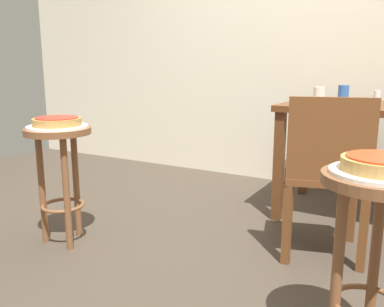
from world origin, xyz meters
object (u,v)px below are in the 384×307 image
at_px(serving_plate_foreground, 381,173).
at_px(condiment_shaker, 377,98).
at_px(cup_far_edge, 343,93).
at_px(stool_foreground, 375,229).
at_px(pizza_foreground, 382,164).
at_px(stool_middle, 60,160).
at_px(dining_table, 363,122).
at_px(cup_near_edge, 319,95).
at_px(serving_plate_middle, 57,127).
at_px(wooden_chair, 326,172).
at_px(pizza_middle, 57,121).

xyz_separation_m(serving_plate_foreground, condiment_shaker, (-0.17, 1.46, 0.13)).
bearing_deg(cup_far_edge, stool_foreground, -76.24).
distance_m(stool_foreground, condiment_shaker, 1.50).
xyz_separation_m(serving_plate_foreground, pizza_foreground, (0.00, 0.00, 0.03)).
distance_m(stool_middle, dining_table, 1.89).
relative_size(stool_foreground, dining_table, 0.67).
xyz_separation_m(dining_table, condiment_shaker, (0.07, -0.01, 0.16)).
bearing_deg(dining_table, serving_plate_foreground, -80.81).
distance_m(pizza_foreground, dining_table, 1.49).
height_order(dining_table, cup_near_edge, cup_near_edge).
height_order(serving_plate_middle, dining_table, dining_table).
height_order(cup_far_edge, wooden_chair, cup_far_edge).
relative_size(dining_table, cup_far_edge, 8.81).
relative_size(serving_plate_middle, dining_table, 0.33).
bearing_deg(stool_middle, pizza_foreground, -6.96).
relative_size(stool_foreground, cup_far_edge, 5.94).
height_order(stool_foreground, pizza_middle, pizza_middle).
height_order(stool_middle, wooden_chair, wooden_chair).
bearing_deg(stool_foreground, serving_plate_middle, 173.04).
relative_size(condiment_shaker, wooden_chair, 0.10).
bearing_deg(cup_far_edge, serving_plate_middle, -130.82).
bearing_deg(serving_plate_foreground, serving_plate_middle, 173.04).
height_order(stool_middle, dining_table, dining_table).
xyz_separation_m(serving_plate_foreground, dining_table, (-0.24, 1.47, -0.03)).
relative_size(cup_far_edge, wooden_chair, 0.13).
distance_m(pizza_foreground, serving_plate_middle, 1.64).
bearing_deg(dining_table, pizza_foreground, -80.81).
bearing_deg(cup_near_edge, wooden_chair, -72.73).
xyz_separation_m(cup_near_edge, cup_far_edge, (0.11, 0.22, 0.00)).
relative_size(serving_plate_foreground, cup_near_edge, 2.96).
height_order(stool_middle, condiment_shaker, condiment_shaker).
bearing_deg(serving_plate_middle, cup_near_edge, 47.16).
bearing_deg(stool_middle, cup_far_edge, 49.18).
height_order(serving_plate_foreground, wooden_chair, wooden_chair).
relative_size(cup_near_edge, condiment_shaker, 1.18).
relative_size(cup_near_edge, cup_far_edge, 0.94).
distance_m(pizza_foreground, cup_near_edge, 1.49).
distance_m(dining_table, wooden_chair, 0.76).
bearing_deg(condiment_shaker, dining_table, 168.82).
height_order(dining_table, cup_far_edge, cup_far_edge).
relative_size(serving_plate_foreground, pizza_foreground, 1.28).
height_order(pizza_foreground, cup_far_edge, cup_far_edge).
relative_size(serving_plate_foreground, pizza_middle, 1.20).
height_order(pizza_foreground, stool_middle, pizza_foreground).
bearing_deg(pizza_middle, wooden_chair, 21.89).
xyz_separation_m(stool_middle, serving_plate_middle, (0.00, 0.00, 0.19)).
bearing_deg(wooden_chair, pizza_middle, -158.11).
distance_m(stool_middle, pizza_middle, 0.21).
bearing_deg(condiment_shaker, pizza_middle, -139.17).
height_order(stool_middle, pizza_middle, pizza_middle).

